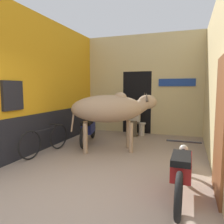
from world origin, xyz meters
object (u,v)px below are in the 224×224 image
(bicycle, at_px, (46,140))
(shopkeeper_seated, at_px, (133,118))
(motorcycle_far, at_px, (88,129))
(cow, at_px, (111,109))
(motorcycle_near, at_px, (182,169))
(plastic_stool, at_px, (141,129))

(bicycle, height_order, shopkeeper_seated, shopkeeper_seated)
(motorcycle_far, height_order, bicycle, motorcycle_far)
(cow, height_order, motorcycle_near, cow)
(cow, bearing_deg, shopkeeper_seated, 86.78)
(motorcycle_near, relative_size, motorcycle_far, 1.05)
(motorcycle_near, xyz_separation_m, bicycle, (-3.26, 1.11, -0.07))
(bicycle, relative_size, plastic_stool, 3.81)
(cow, distance_m, motorcycle_near, 2.71)
(bicycle, bearing_deg, motorcycle_near, -18.90)
(motorcycle_far, relative_size, plastic_stool, 4.23)
(motorcycle_near, bearing_deg, motorcycle_far, 138.04)
(motorcycle_near, relative_size, bicycle, 1.17)
(motorcycle_near, bearing_deg, cow, 133.64)
(cow, height_order, bicycle, cow)
(motorcycle_near, relative_size, plastic_stool, 4.45)
(shopkeeper_seated, bearing_deg, bicycle, -120.00)
(bicycle, bearing_deg, plastic_stool, 57.69)
(cow, distance_m, motorcycle_far, 1.26)
(bicycle, height_order, plastic_stool, bicycle)
(cow, height_order, shopkeeper_seated, cow)
(cow, height_order, plastic_stool, cow)
(cow, xyz_separation_m, motorcycle_near, (1.81, -1.90, -0.68))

